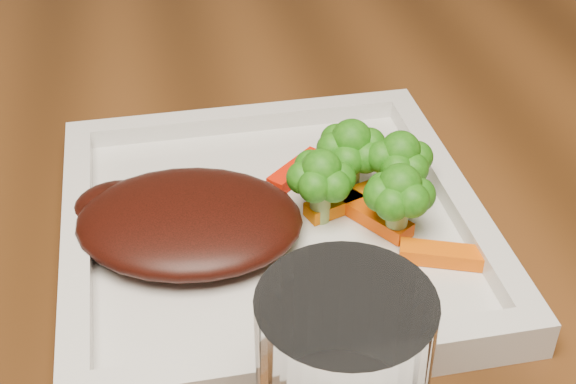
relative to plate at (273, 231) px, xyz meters
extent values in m
cube|color=silver|center=(0.00, 0.00, 0.00)|extent=(0.27, 0.27, 0.01)
ellipsoid|color=#330C07|center=(-0.05, -0.01, 0.02)|extent=(0.17, 0.14, 0.03)
cube|color=#F26103|center=(0.04, -0.08, 0.01)|extent=(0.05, 0.02, 0.01)
cube|color=#E55703|center=(0.10, -0.06, 0.01)|extent=(0.06, 0.03, 0.01)
cube|color=red|center=(0.03, 0.05, 0.01)|extent=(0.05, 0.04, 0.01)
cube|color=#FD5004|center=(0.06, -0.01, 0.01)|extent=(0.05, 0.06, 0.01)
cube|color=#DB6703|center=(0.05, 0.01, 0.01)|extent=(0.06, 0.03, 0.01)
camera|label=1|loc=(-0.07, -0.41, 0.34)|focal=50.00mm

